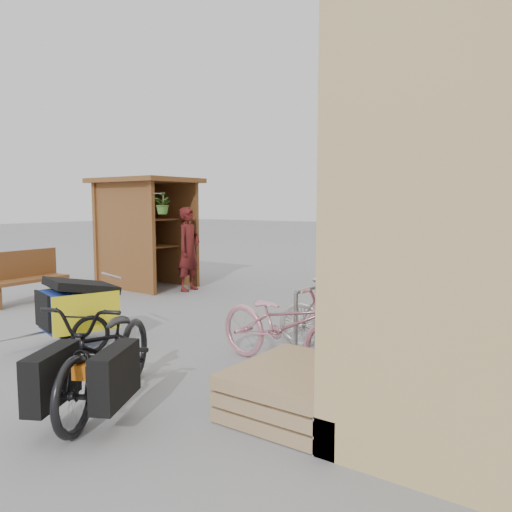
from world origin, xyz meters
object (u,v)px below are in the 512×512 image
Objects in this scene: bench at (24,276)px; bike_5 at (394,284)px; bike_6 at (419,278)px; shopping_carts at (487,262)px; child_trailer at (78,307)px; bike_1 at (337,316)px; bike_0 at (284,325)px; bike_2 at (366,299)px; pallet_stack at (297,390)px; cargo_bike at (107,353)px; bike_3 at (388,295)px; bike_4 at (393,287)px; person_kiosk at (189,249)px; kiosk at (142,217)px; bike_7 at (426,275)px.

bench is 6.73m from bike_5.
bike_6 is (6.03, 4.24, -0.03)m from bench.
bike_6 is at bearing -103.19° from shopping_carts.
bike_1 is at bearing 46.79° from child_trailer.
bike_0 reaches higher than bike_2.
pallet_stack is 0.59× the size of cargo_bike.
shopping_carts is 9.30m from cargo_bike.
bike_3 is (0.10, 0.61, -0.02)m from bike_2.
bench is 1.00× the size of bike_3.
bench is at bearing 168.94° from pallet_stack.
bike_4 is at bearing -176.70° from bike_5.
bike_5 is at bearing 18.26° from bike_2.
person_kiosk is 4.35m from bike_5.
kiosk is at bearing 148.34° from pallet_stack.
bike_3 is 0.89× the size of bike_6.
kiosk reaches higher than bike_3.
cargo_bike is at bearing 176.03° from bike_7.
cargo_bike is (1.95, -1.06, -0.01)m from child_trailer.
person_kiosk reaches higher than bike_6.
bench is at bearing 129.24° from cargo_bike.
bike_5 is (-0.03, 3.55, -0.00)m from bike_0.
child_trailer is 0.97× the size of bike_5.
child_trailer is 3.35m from bike_1.
person_kiosk is at bearing 9.15° from kiosk.
bench is at bearing 100.23° from bike_3.
bike_0 is at bearing -134.73° from person_kiosk.
cargo_bike is at bearing -11.67° from child_trailer.
bike_0 is (5.53, -2.91, -1.05)m from kiosk.
child_trailer is at bearing -166.09° from person_kiosk.
cargo_bike is 1.31× the size of bike_1.
bike_7 reaches higher than bike_0.
bike_3 is (4.57, -0.53, -0.42)m from person_kiosk.
bike_2 is at bearing 170.67° from bike_5.
bike_2 is (4.47, -1.13, -0.40)m from person_kiosk.
bike_0 reaches higher than bike_1.
cargo_bike reaches higher than bike_1.
bench is 1.02× the size of bike_1.
child_trailer is (3.26, -1.13, 0.01)m from bench.
pallet_stack is at bearing -170.54° from bike_7.
shopping_carts is at bearing 84.03° from child_trailer.
cargo_bike is 1.09× the size of bike_2.
bike_7 reaches higher than bench.
bike_4 reaches higher than bike_1.
bike_0 is 1.12× the size of bike_7.
cargo_bike is (5.21, -2.19, 0.01)m from bench.
bike_1 is 1.08m from bike_2.
bike_2 is at bearing 49.11° from cargo_bike.
bike_7 is at bearing -103.08° from shopping_carts.
shopping_carts is at bearing 35.20° from kiosk.
bench is 5.95m from bike_0.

